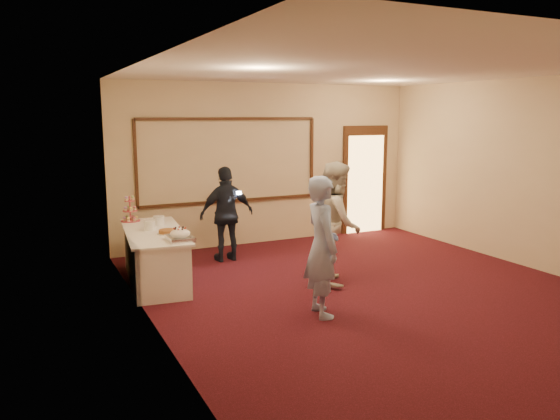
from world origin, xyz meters
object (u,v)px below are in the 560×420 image
(plate_stack_b, at_px, (159,221))
(woman, at_px, (336,223))
(pavlova_tray, at_px, (180,235))
(guest, at_px, (227,214))
(plate_stack_a, at_px, (150,225))
(buffet_table, at_px, (155,256))
(man, at_px, (322,246))
(tart, at_px, (168,232))
(cupcake_stand, at_px, (130,211))

(plate_stack_b, bearing_deg, woman, -33.74)
(pavlova_tray, xyz_separation_m, woman, (2.21, -0.36, 0.04))
(plate_stack_b, distance_m, guest, 1.26)
(guest, bearing_deg, plate_stack_a, 22.54)
(buffet_table, relative_size, woman, 1.22)
(pavlova_tray, height_order, man, man)
(buffet_table, bearing_deg, tart, -66.85)
(plate_stack_b, distance_m, man, 2.90)
(plate_stack_b, height_order, guest, guest)
(man, xyz_separation_m, woman, (0.85, 1.06, 0.03))
(guest, bearing_deg, man, 92.22)
(pavlova_tray, height_order, guest, guest)
(cupcake_stand, relative_size, man, 0.26)
(cupcake_stand, bearing_deg, pavlova_tray, -78.19)
(tart, bearing_deg, buffet_table, 113.15)
(plate_stack_a, distance_m, tart, 0.41)
(cupcake_stand, bearing_deg, guest, -6.64)
(plate_stack_a, bearing_deg, tart, -65.17)
(guest, bearing_deg, pavlova_tray, 49.82)
(cupcake_stand, xyz_separation_m, man, (1.70, -3.06, -0.07))
(tart, relative_size, woman, 0.17)
(woman, bearing_deg, plate_stack_b, 84.85)
(buffet_table, relative_size, tart, 7.36)
(pavlova_tray, xyz_separation_m, tart, (-0.05, 0.48, -0.04))
(pavlova_tray, distance_m, guest, 1.89)
(buffet_table, distance_m, man, 2.72)
(tart, bearing_deg, woman, -20.39)
(plate_stack_b, bearing_deg, pavlova_tray, -89.13)
(man, bearing_deg, cupcake_stand, 37.58)
(plate_stack_a, distance_m, guest, 1.54)
(plate_stack_a, xyz_separation_m, guest, (1.41, 0.61, -0.05))
(buffet_table, height_order, tart, tart)
(buffet_table, relative_size, man, 1.26)
(tart, xyz_separation_m, guest, (1.24, 0.98, -0.01))
(tart, distance_m, woman, 2.41)
(plate_stack_a, bearing_deg, buffet_table, -58.74)
(cupcake_stand, height_order, woman, woman)
(pavlova_tray, height_order, plate_stack_a, pavlova_tray)
(tart, bearing_deg, plate_stack_b, 87.49)
(tart, bearing_deg, man, -53.59)
(tart, relative_size, man, 0.17)
(cupcake_stand, bearing_deg, plate_stack_a, -80.91)
(man, height_order, woman, woman)
(cupcake_stand, xyz_separation_m, tart, (0.30, -1.16, -0.13))
(plate_stack_b, bearing_deg, plate_stack_a, -125.65)
(plate_stack_a, bearing_deg, pavlova_tray, -75.69)
(plate_stack_b, distance_m, woman, 2.68)
(pavlova_tray, height_order, woman, woman)
(tart, bearing_deg, pavlova_tray, -84.58)
(buffet_table, height_order, plate_stack_b, plate_stack_b)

